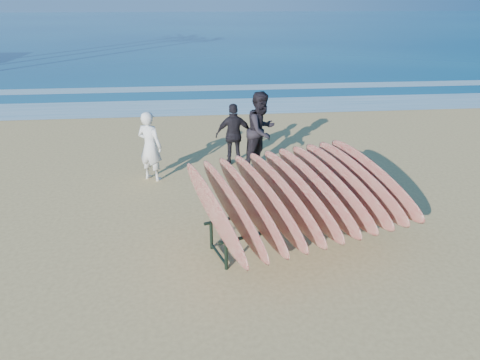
{
  "coord_description": "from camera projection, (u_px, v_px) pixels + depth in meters",
  "views": [
    {
      "loc": [
        -0.69,
        -6.09,
        3.98
      ],
      "look_at": [
        0.0,
        0.8,
        0.95
      ],
      "focal_mm": 32.0,
      "sensor_mm": 36.0,
      "label": 1
    }
  ],
  "objects": [
    {
      "name": "foam_far",
      "position": [
        212.0,
        88.0,
        19.51
      ],
      "size": [
        160.0,
        160.0,
        0.0
      ],
      "primitive_type": "plane",
      "color": "white",
      "rests_on": "ground"
    },
    {
      "name": "person_white",
      "position": [
        150.0,
        146.0,
        9.65
      ],
      "size": [
        0.7,
        0.63,
        1.61
      ],
      "primitive_type": "imported",
      "rotation": [
        0.0,
        0.0,
        2.63
      ],
      "color": "silver",
      "rests_on": "ground"
    },
    {
      "name": "ocean",
      "position": [
        200.0,
        25.0,
        57.33
      ],
      "size": [
        160.0,
        160.0,
        0.0
      ],
      "primitive_type": "plane",
      "color": "navy",
      "rests_on": "ground"
    },
    {
      "name": "surfboard_rack",
      "position": [
        299.0,
        193.0,
        7.19
      ],
      "size": [
        3.86,
        3.57,
        1.46
      ],
      "rotation": [
        0.0,
        0.0,
        0.32
      ],
      "color": "black",
      "rests_on": "ground"
    },
    {
      "name": "person_dark_a",
      "position": [
        261.0,
        131.0,
        10.29
      ],
      "size": [
        1.16,
        1.15,
        1.89
      ],
      "primitive_type": "imported",
      "rotation": [
        0.0,
        0.0,
        0.77
      ],
      "color": "black",
      "rests_on": "ground"
    },
    {
      "name": "foam_near",
      "position": [
        216.0,
        107.0,
        16.32
      ],
      "size": [
        160.0,
        160.0,
        0.0
      ],
      "primitive_type": "plane",
      "color": "white",
      "rests_on": "ground"
    },
    {
      "name": "person_dark_b",
      "position": [
        234.0,
        135.0,
        10.52
      ],
      "size": [
        0.93,
        0.41,
        1.56
      ],
      "primitive_type": "imported",
      "rotation": [
        0.0,
        0.0,
        3.18
      ],
      "color": "black",
      "rests_on": "ground"
    },
    {
      "name": "ground",
      "position": [
        245.0,
        250.0,
        7.21
      ],
      "size": [
        120.0,
        120.0,
        0.0
      ],
      "primitive_type": "plane",
      "color": "tan",
      "rests_on": "ground"
    }
  ]
}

